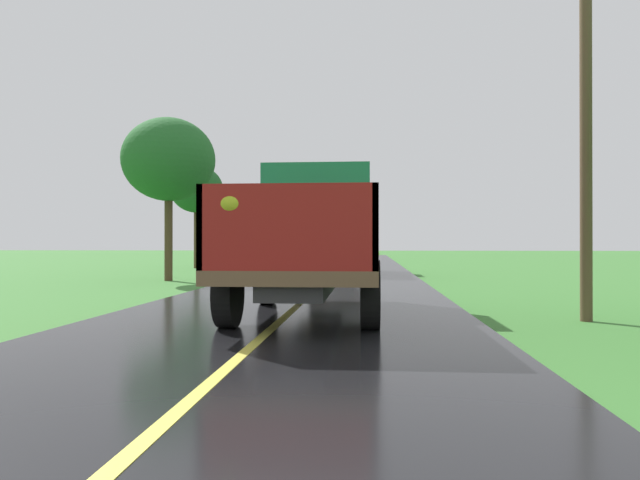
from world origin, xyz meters
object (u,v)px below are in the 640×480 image
at_px(utility_pole_roadside, 586,116).
at_px(roadside_tree_near_left, 197,190).
at_px(banana_truck_far, 344,240).
at_px(banana_truck_near, 312,236).
at_px(roadside_tree_far_left, 169,160).

relative_size(utility_pole_roadside, roadside_tree_near_left, 1.17).
bearing_deg(utility_pole_roadside, banana_truck_far, 107.78).
bearing_deg(banana_truck_near, roadside_tree_near_left, 112.39).
xyz_separation_m(banana_truck_far, utility_pole_roadside, (4.72, -14.71, 2.03)).
xyz_separation_m(roadside_tree_near_left, roadside_tree_far_left, (1.99, -10.07, 0.12)).
xyz_separation_m(banana_truck_near, utility_pole_roadside, (4.74, -0.58, 2.03)).
distance_m(banana_truck_near, banana_truck_far, 14.13).
relative_size(banana_truck_near, banana_truck_far, 1.01).
xyz_separation_m(banana_truck_near, roadside_tree_far_left, (-5.95, 9.22, 2.78)).
relative_size(banana_truck_far, roadside_tree_near_left, 1.08).
distance_m(banana_truck_near, roadside_tree_near_left, 21.02).
relative_size(banana_truck_far, utility_pole_roadside, 0.92).
relative_size(banana_truck_far, roadside_tree_far_left, 1.02).
relative_size(roadside_tree_near_left, roadside_tree_far_left, 0.94).
height_order(banana_truck_far, roadside_tree_far_left, roadside_tree_far_left).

